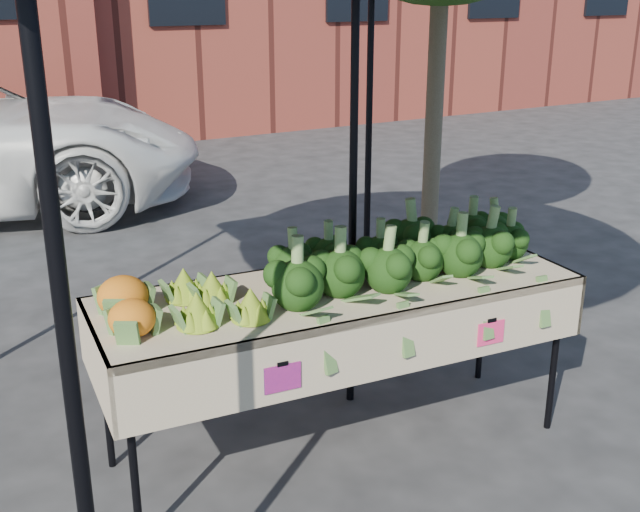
% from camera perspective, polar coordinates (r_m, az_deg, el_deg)
% --- Properties ---
extents(ground, '(90.00, 90.00, 0.00)m').
position_cam_1_polar(ground, '(4.22, 0.71, -13.75)').
color(ground, '#252527').
extents(table, '(2.46, 1.00, 0.90)m').
position_cam_1_polar(table, '(4.00, 1.44, -8.29)').
color(table, beige).
rests_on(table, ground).
extents(canopy, '(3.16, 3.16, 2.74)m').
position_cam_1_polar(canopy, '(4.05, -2.37, 5.96)').
color(canopy, black).
rests_on(canopy, ground).
extents(broccoli_heap, '(1.63, 0.60, 0.29)m').
position_cam_1_polar(broccoli_heap, '(3.99, 6.13, 0.82)').
color(broccoli_heap, black).
rests_on(broccoli_heap, table).
extents(romanesco_cluster, '(0.45, 0.59, 0.22)m').
position_cam_1_polar(romanesco_cluster, '(3.53, -8.09, -2.32)').
color(romanesco_cluster, '#90AB25').
rests_on(romanesco_cluster, table).
extents(cauliflower_pair, '(0.25, 0.45, 0.20)m').
position_cam_1_polar(cauliflower_pair, '(3.45, -13.97, -3.41)').
color(cauliflower_pair, orange).
rests_on(cauliflower_pair, table).
extents(street_tree, '(1.93, 1.93, 3.80)m').
position_cam_1_polar(street_tree, '(5.89, 8.62, 15.10)').
color(street_tree, '#1E4C14').
rests_on(street_tree, ground).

